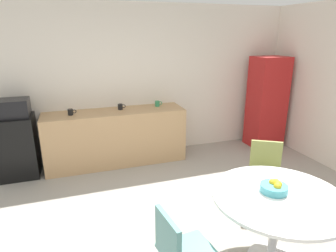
{
  "coord_description": "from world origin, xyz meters",
  "views": [
    {
      "loc": [
        -0.95,
        -1.95,
        2.11
      ],
      "look_at": [
        0.21,
        1.47,
        0.95
      ],
      "focal_mm": 31.02,
      "sensor_mm": 36.0,
      "label": 1
    }
  ],
  "objects_px": {
    "chair_teal": "(178,248)",
    "mug_red": "(158,104)",
    "locker_cabinet": "(267,102)",
    "microwave": "(11,108)",
    "mini_fridge": "(18,147)",
    "mug_green": "(71,112)",
    "mug_white": "(120,107)",
    "round_table": "(277,206)",
    "chair_olive": "(266,167)",
    "fruit_bowl": "(274,187)"
  },
  "relations": [
    {
      "from": "chair_olive",
      "to": "mug_white",
      "type": "relative_size",
      "value": 6.43
    },
    {
      "from": "chair_olive",
      "to": "mug_red",
      "type": "relative_size",
      "value": 6.43
    },
    {
      "from": "mug_red",
      "to": "microwave",
      "type": "bearing_deg",
      "value": -177.61
    },
    {
      "from": "mini_fridge",
      "to": "locker_cabinet",
      "type": "xyz_separation_m",
      "value": [
        4.35,
        -0.1,
        0.38
      ]
    },
    {
      "from": "locker_cabinet",
      "to": "mug_green",
      "type": "bearing_deg",
      "value": 178.67
    },
    {
      "from": "chair_olive",
      "to": "mug_red",
      "type": "height_order",
      "value": "mug_red"
    },
    {
      "from": "chair_olive",
      "to": "round_table",
      "type": "bearing_deg",
      "value": -121.06
    },
    {
      "from": "mini_fridge",
      "to": "mug_green",
      "type": "relative_size",
      "value": 7.29
    },
    {
      "from": "chair_teal",
      "to": "mug_red",
      "type": "xyz_separation_m",
      "value": [
        0.73,
        2.97,
        0.43
      ]
    },
    {
      "from": "chair_teal",
      "to": "mug_white",
      "type": "relative_size",
      "value": 6.43
    },
    {
      "from": "locker_cabinet",
      "to": "fruit_bowl",
      "type": "bearing_deg",
      "value": -125.24
    },
    {
      "from": "chair_teal",
      "to": "mug_white",
      "type": "distance_m",
      "value": 2.99
    },
    {
      "from": "microwave",
      "to": "mug_green",
      "type": "distance_m",
      "value": 0.82
    },
    {
      "from": "mug_green",
      "to": "round_table",
      "type": "bearing_deg",
      "value": -57.84
    },
    {
      "from": "locker_cabinet",
      "to": "round_table",
      "type": "xyz_separation_m",
      "value": [
        -1.82,
        -2.65,
        -0.25
      ]
    },
    {
      "from": "mini_fridge",
      "to": "mug_white",
      "type": "xyz_separation_m",
      "value": [
        1.6,
        0.08,
        0.48
      ]
    },
    {
      "from": "mug_white",
      "to": "round_table",
      "type": "bearing_deg",
      "value": -71.79
    },
    {
      "from": "mini_fridge",
      "to": "locker_cabinet",
      "type": "relative_size",
      "value": 0.55
    },
    {
      "from": "round_table",
      "to": "mug_red",
      "type": "bearing_deg",
      "value": 95.71
    },
    {
      "from": "chair_olive",
      "to": "chair_teal",
      "type": "distance_m",
      "value": 1.83
    },
    {
      "from": "chair_olive",
      "to": "mug_red",
      "type": "bearing_deg",
      "value": 112.29
    },
    {
      "from": "locker_cabinet",
      "to": "mug_red",
      "type": "height_order",
      "value": "locker_cabinet"
    },
    {
      "from": "fruit_bowl",
      "to": "mug_green",
      "type": "bearing_deg",
      "value": 122.63
    },
    {
      "from": "mug_white",
      "to": "mug_green",
      "type": "distance_m",
      "value": 0.79
    },
    {
      "from": "microwave",
      "to": "mug_red",
      "type": "height_order",
      "value": "microwave"
    },
    {
      "from": "chair_teal",
      "to": "mug_green",
      "type": "xyz_separation_m",
      "value": [
        -0.71,
        2.86,
        0.43
      ]
    },
    {
      "from": "locker_cabinet",
      "to": "fruit_bowl",
      "type": "xyz_separation_m",
      "value": [
        -1.83,
        -2.59,
        -0.08
      ]
    },
    {
      "from": "chair_olive",
      "to": "chair_teal",
      "type": "bearing_deg",
      "value": -147.03
    },
    {
      "from": "fruit_bowl",
      "to": "mug_green",
      "type": "relative_size",
      "value": 1.91
    },
    {
      "from": "chair_teal",
      "to": "mug_red",
      "type": "distance_m",
      "value": 3.09
    },
    {
      "from": "locker_cabinet",
      "to": "mug_red",
      "type": "relative_size",
      "value": 13.24
    },
    {
      "from": "mug_green",
      "to": "mug_red",
      "type": "height_order",
      "value": "same"
    },
    {
      "from": "mini_fridge",
      "to": "locker_cabinet",
      "type": "height_order",
      "value": "locker_cabinet"
    },
    {
      "from": "microwave",
      "to": "round_table",
      "type": "xyz_separation_m",
      "value": [
        2.53,
        -2.75,
        -0.46
      ]
    },
    {
      "from": "mini_fridge",
      "to": "mug_green",
      "type": "bearing_deg",
      "value": -1.25
    },
    {
      "from": "mini_fridge",
      "to": "mug_green",
      "type": "xyz_separation_m",
      "value": [
        0.81,
        -0.02,
        0.48
      ]
    },
    {
      "from": "locker_cabinet",
      "to": "mug_red",
      "type": "distance_m",
      "value": 2.12
    },
    {
      "from": "fruit_bowl",
      "to": "mug_white",
      "type": "height_order",
      "value": "mug_white"
    },
    {
      "from": "microwave",
      "to": "chair_teal",
      "type": "relative_size",
      "value": 0.58
    },
    {
      "from": "mini_fridge",
      "to": "chair_teal",
      "type": "height_order",
      "value": "mini_fridge"
    },
    {
      "from": "fruit_bowl",
      "to": "mug_white",
      "type": "relative_size",
      "value": 1.91
    },
    {
      "from": "mug_white",
      "to": "locker_cabinet",
      "type": "bearing_deg",
      "value": -3.67
    },
    {
      "from": "locker_cabinet",
      "to": "chair_teal",
      "type": "bearing_deg",
      "value": -135.57
    },
    {
      "from": "locker_cabinet",
      "to": "round_table",
      "type": "relative_size",
      "value": 1.42
    },
    {
      "from": "locker_cabinet",
      "to": "fruit_bowl",
      "type": "height_order",
      "value": "locker_cabinet"
    },
    {
      "from": "microwave",
      "to": "mug_white",
      "type": "bearing_deg",
      "value": 2.75
    },
    {
      "from": "microwave",
      "to": "round_table",
      "type": "bearing_deg",
      "value": -47.42
    },
    {
      "from": "mini_fridge",
      "to": "chair_teal",
      "type": "xyz_separation_m",
      "value": [
        1.52,
        -2.88,
        0.05
      ]
    },
    {
      "from": "chair_olive",
      "to": "fruit_bowl",
      "type": "relative_size",
      "value": 3.37
    },
    {
      "from": "mug_white",
      "to": "mug_red",
      "type": "xyz_separation_m",
      "value": [
        0.65,
        0.02,
        0.0
      ]
    }
  ]
}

